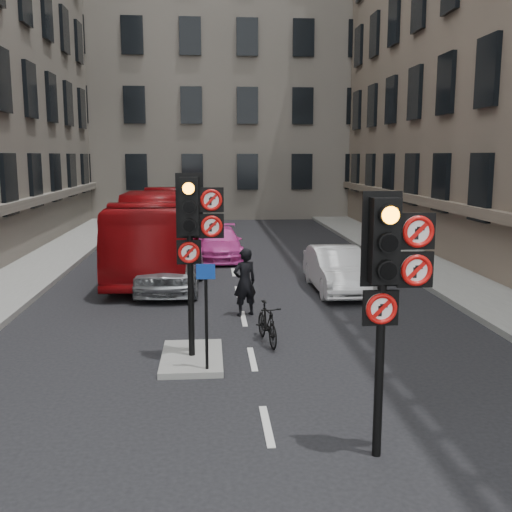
{
  "coord_description": "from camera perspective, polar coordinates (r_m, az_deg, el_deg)",
  "views": [
    {
      "loc": [
        -0.83,
        -6.42,
        4.03
      ],
      "look_at": [
        -0.16,
        2.01,
        2.6
      ],
      "focal_mm": 42.0,
      "sensor_mm": 36.0,
      "label": 1
    }
  ],
  "objects": [
    {
      "name": "ground",
      "position": [
        7.63,
        2.61,
        -22.32
      ],
      "size": [
        120.0,
        120.0,
        0.0
      ],
      "primitive_type": "plane",
      "color": "black",
      "rests_on": "ground"
    },
    {
      "name": "pavement_left",
      "position": [
        19.89,
        -23.13,
        -2.64
      ],
      "size": [
        3.0,
        50.0,
        0.16
      ],
      "primitive_type": "cube",
      "color": "gray",
      "rests_on": "ground"
    },
    {
      "name": "pavement_right",
      "position": [
        20.48,
        18.67,
        -2.03
      ],
      "size": [
        3.0,
        50.0,
        0.16
      ],
      "primitive_type": "cube",
      "color": "gray",
      "rests_on": "ground"
    },
    {
      "name": "centre_island",
      "position": [
        12.1,
        -6.11,
        -9.62
      ],
      "size": [
        1.2,
        2.0,
        0.12
      ],
      "primitive_type": "cube",
      "color": "gray",
      "rests_on": "ground"
    },
    {
      "name": "building_far",
      "position": [
        44.83,
        -3.59,
        17.24
      ],
      "size": [
        30.0,
        14.0,
        20.0
      ],
      "primitive_type": "cube",
      "color": "gray",
      "rests_on": "ground"
    },
    {
      "name": "signal_near",
      "position": [
        7.9,
        12.61,
        -1.2
      ],
      "size": [
        0.91,
        0.4,
        3.58
      ],
      "color": "black",
      "rests_on": "ground"
    },
    {
      "name": "signal_far",
      "position": [
        11.49,
        -5.92,
        2.91
      ],
      "size": [
        0.91,
        0.4,
        3.58
      ],
      "color": "black",
      "rests_on": "centre_island"
    },
    {
      "name": "car_silver",
      "position": [
        18.32,
        -8.11,
        -0.73
      ],
      "size": [
        2.05,
        4.64,
        1.55
      ],
      "primitive_type": "imported",
      "rotation": [
        0.0,
        0.0,
        -0.05
      ],
      "color": "#979A9E",
      "rests_on": "ground"
    },
    {
      "name": "car_white",
      "position": [
        18.02,
        7.71,
        -1.28
      ],
      "size": [
        1.44,
        4.01,
        1.32
      ],
      "primitive_type": "imported",
      "rotation": [
        0.0,
        0.0,
        0.01
      ],
      "color": "silver",
      "rests_on": "ground"
    },
    {
      "name": "car_pink",
      "position": [
        23.54,
        -3.48,
        1.21
      ],
      "size": [
        1.76,
        4.19,
        1.21
      ],
      "primitive_type": "imported",
      "rotation": [
        0.0,
        0.0,
        0.01
      ],
      "color": "#DC40A6",
      "rests_on": "ground"
    },
    {
      "name": "bus_red",
      "position": [
        21.33,
        -9.16,
        2.39
      ],
      "size": [
        2.58,
        10.1,
        2.8
      ],
      "primitive_type": "imported",
      "rotation": [
        0.0,
        0.0,
        -0.02
      ],
      "color": "maroon",
      "rests_on": "ground"
    },
    {
      "name": "motorcycle",
      "position": [
        12.98,
        1.07,
        -6.42
      ],
      "size": [
        0.66,
        1.54,
        0.9
      ],
      "primitive_type": "imported",
      "rotation": [
        0.0,
        0.0,
        0.17
      ],
      "color": "black",
      "rests_on": "ground"
    },
    {
      "name": "motorcyclist",
      "position": [
        15.11,
        -1.08,
        -2.49
      ],
      "size": [
        0.74,
        0.63,
        1.73
      ],
      "primitive_type": "imported",
      "rotation": [
        0.0,
        0.0,
        3.54
      ],
      "color": "black",
      "rests_on": "ground"
    },
    {
      "name": "info_sign",
      "position": [
        10.92,
        -4.77,
        -4.37
      ],
      "size": [
        0.34,
        0.11,
        1.98
      ],
      "rotation": [
        0.0,
        0.0,
        -0.07
      ],
      "color": "black",
      "rests_on": "centre_island"
    }
  ]
}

